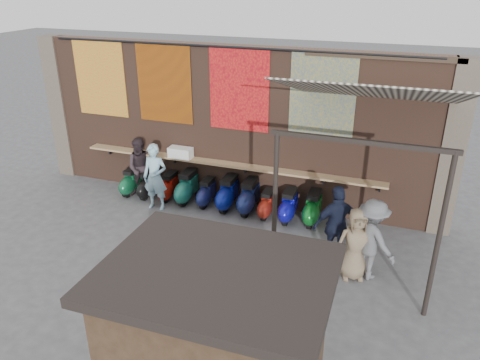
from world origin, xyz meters
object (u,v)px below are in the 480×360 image
at_px(shelf_box, 181,153).
at_px(scooter_stool_7, 267,204).
at_px(scooter_stool_9, 313,208).
at_px(shopper_tan, 355,244).
at_px(scooter_stool_3, 187,187).
at_px(scooter_stool_6, 249,197).
at_px(scooter_stool_4, 207,193).
at_px(scooter_stool_1, 148,185).
at_px(scooter_stool_8, 289,206).
at_px(diner_right, 142,168).
at_px(shopper_navy, 337,225).
at_px(scooter_stool_5, 228,194).
at_px(scooter_stool_2, 169,187).
at_px(shopper_grey, 371,240).
at_px(scooter_stool_0, 131,182).
at_px(diner_left, 155,177).

relative_size(shelf_box, scooter_stool_7, 0.87).
bearing_deg(scooter_stool_9, shopper_tan, -57.59).
xyz_separation_m(scooter_stool_3, scooter_stool_6, (1.71, -0.01, 0.00)).
relative_size(scooter_stool_4, scooter_stool_6, 0.83).
bearing_deg(scooter_stool_1, scooter_stool_8, -0.28).
distance_m(scooter_stool_3, shopper_tan, 4.93).
bearing_deg(scooter_stool_4, scooter_stool_6, -0.11).
relative_size(diner_right, shopper_navy, 0.94).
xyz_separation_m(scooter_stool_4, diner_right, (-1.85, -0.04, 0.46)).
xyz_separation_m(scooter_stool_9, diner_right, (-4.62, -0.01, 0.42)).
height_order(scooter_stool_1, scooter_stool_5, scooter_stool_5).
xyz_separation_m(scooter_stool_9, shopper_tan, (1.20, -1.89, 0.36)).
bearing_deg(scooter_stool_6, scooter_stool_8, -4.69).
distance_m(scooter_stool_8, shopper_tan, 2.58).
height_order(scooter_stool_4, scooter_stool_7, scooter_stool_4).
bearing_deg(shopper_tan, scooter_stool_3, 139.41).
bearing_deg(scooter_stool_8, shopper_navy, -46.53).
bearing_deg(scooter_stool_8, scooter_stool_5, 176.79).
xyz_separation_m(scooter_stool_2, scooter_stool_8, (3.28, -0.07, 0.02)).
bearing_deg(scooter_stool_1, scooter_stool_6, 1.34).
height_order(scooter_stool_4, shopper_tan, shopper_tan).
xyz_separation_m(scooter_stool_7, shopper_grey, (2.60, -1.71, 0.50)).
bearing_deg(scooter_stool_3, shopper_grey, -20.51).
distance_m(scooter_stool_0, scooter_stool_5, 2.80).
bearing_deg(diner_right, shelf_box, -9.74).
distance_m(scooter_stool_2, shopper_grey, 5.64).
height_order(shelf_box, diner_left, diner_left).
relative_size(diner_right, shopper_tan, 1.08).
bearing_deg(scooter_stool_5, scooter_stool_9, -0.87).
distance_m(scooter_stool_7, shopper_navy, 2.43).
xyz_separation_m(scooter_stool_6, scooter_stool_8, (1.04, -0.09, -0.04)).
distance_m(scooter_stool_1, scooter_stool_7, 3.33).
height_order(scooter_stool_8, shopper_grey, shopper_grey).
bearing_deg(scooter_stool_7, shelf_box, 172.17).
height_order(scooter_stool_0, scooter_stool_8, scooter_stool_8).
height_order(scooter_stool_0, diner_right, diner_right).
bearing_deg(shopper_tan, scooter_stool_7, 124.13).
xyz_separation_m(scooter_stool_3, scooter_stool_7, (2.21, -0.09, -0.08)).
xyz_separation_m(scooter_stool_5, scooter_stool_6, (0.57, -0.00, -0.00)).
xyz_separation_m(scooter_stool_7, diner_left, (-2.80, -0.49, 0.53)).
bearing_deg(scooter_stool_1, scooter_stool_0, 179.86).
distance_m(scooter_stool_7, diner_left, 2.89).
xyz_separation_m(scooter_stool_7, scooter_stool_8, (0.55, -0.00, 0.05)).
relative_size(scooter_stool_9, shopper_grey, 0.50).
relative_size(shelf_box, diner_right, 0.38).
relative_size(scooter_stool_6, scooter_stool_9, 1.06).
bearing_deg(shopper_grey, shopper_navy, 10.53).
height_order(scooter_stool_2, scooter_stool_4, scooter_stool_2).
bearing_deg(shopper_grey, shelf_box, 10.69).
bearing_deg(scooter_stool_7, scooter_stool_9, 2.74).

